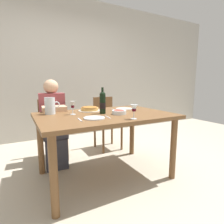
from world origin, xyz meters
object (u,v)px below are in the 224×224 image
at_px(wine_bottle, 103,103).
at_px(water_pitcher, 50,107).
at_px(baked_tart, 90,109).
at_px(chair_right, 106,119).
at_px(chair_left, 52,125).
at_px(wine_glass_left_diner, 134,109).
at_px(salad_bowl, 119,112).
at_px(dining_table, 105,122).
at_px(diner_left, 53,120).
at_px(wine_glass_right_diner, 73,105).
at_px(dinner_plate_left_setting, 124,109).
at_px(dinner_plate_right_setting, 94,118).

relative_size(wine_bottle, water_pitcher, 1.58).
height_order(baked_tart, chair_right, chair_right).
distance_m(water_pitcher, chair_left, 0.72).
relative_size(wine_glass_left_diner, chair_right, 0.17).
distance_m(salad_bowl, wine_glass_left_diner, 0.32).
bearing_deg(salad_bowl, dining_table, 144.79).
distance_m(dining_table, water_pitcher, 0.65).
bearing_deg(baked_tart, diner_left, 134.46).
bearing_deg(wine_glass_right_diner, dinner_plate_left_setting, 6.23).
bearing_deg(water_pitcher, dinner_plate_right_setting, -54.56).
distance_m(diner_left, chair_right, 0.94).
height_order(wine_glass_left_diner, dinner_plate_right_setting, wine_glass_left_diner).
bearing_deg(chair_right, wine_glass_left_diner, 75.29).
distance_m(wine_glass_left_diner, dinner_plate_left_setting, 0.68).
bearing_deg(wine_glass_right_diner, dining_table, -21.97).
bearing_deg(dinner_plate_right_setting, salad_bowl, 16.51).
distance_m(dinner_plate_left_setting, diner_left, 0.98).
bearing_deg(dinner_plate_left_setting, diner_left, 151.90).
height_order(wine_glass_right_diner, chair_right, wine_glass_right_diner).
xyz_separation_m(wine_bottle, wine_glass_right_diner, (-0.32, 0.10, -0.02)).
xyz_separation_m(salad_bowl, dinner_plate_left_setting, (0.26, 0.31, -0.02)).
bearing_deg(wine_glass_right_diner, chair_left, 97.85).
bearing_deg(wine_glass_right_diner, wine_glass_left_diner, -49.75).
distance_m(wine_bottle, wine_glass_right_diner, 0.34).
height_order(wine_glass_left_diner, diner_left, diner_left).
bearing_deg(wine_bottle, salad_bowl, -41.22).
bearing_deg(baked_tart, chair_left, 120.33).
height_order(baked_tart, wine_glass_right_diner, wine_glass_right_diner).
bearing_deg(water_pitcher, chair_right, 31.47).
distance_m(water_pitcher, wine_glass_right_diner, 0.26).
xyz_separation_m(water_pitcher, diner_left, (0.10, 0.39, -0.23)).
relative_size(dinner_plate_left_setting, chair_left, 0.25).
xyz_separation_m(salad_bowl, diner_left, (-0.59, 0.76, -0.17)).
bearing_deg(diner_left, dining_table, 129.08).
height_order(water_pitcher, baked_tart, water_pitcher).
relative_size(water_pitcher, salad_bowl, 1.17).
height_order(water_pitcher, dinner_plate_left_setting, water_pitcher).
bearing_deg(salad_bowl, wine_bottle, 138.78).
bearing_deg(wine_glass_left_diner, salad_bowl, 87.49).
height_order(water_pitcher, dinner_plate_right_setting, water_pitcher).
bearing_deg(diner_left, chair_left, -89.22).
relative_size(water_pitcher, baked_tart, 0.68).
distance_m(water_pitcher, diner_left, 0.46).
relative_size(dinner_plate_left_setting, chair_right, 0.25).
distance_m(dinner_plate_right_setting, diner_left, 0.91).
relative_size(wine_glass_right_diner, dinner_plate_right_setting, 0.71).
bearing_deg(diner_left, dinner_plate_right_setting, 110.31).
bearing_deg(chair_right, diner_left, 13.63).
bearing_deg(wine_glass_left_diner, baked_tart, 106.10).
distance_m(dining_table, diner_left, 0.81).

